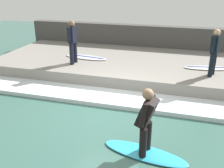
{
  "coord_description": "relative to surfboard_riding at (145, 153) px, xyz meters",
  "views": [
    {
      "loc": [
        -6.31,
        -1.95,
        3.54
      ],
      "look_at": [
        0.41,
        0.0,
        0.7
      ],
      "focal_mm": 42.0,
      "sensor_mm": 36.0,
      "label": 1
    }
  ],
  "objects": [
    {
      "name": "surfer_riding",
      "position": [
        -0.0,
        0.0,
        0.85
      ],
      "size": [
        0.55,
        0.47,
        1.48
      ],
      "color": "black",
      "rests_on": "surfboard_riding"
    },
    {
      "name": "ground_plane",
      "position": [
        1.62,
        1.32,
        -0.03
      ],
      "size": [
        28.0,
        28.0,
        0.0
      ],
      "primitive_type": "plane",
      "color": "#386056"
    },
    {
      "name": "surfer_waiting_far",
      "position": [
        4.14,
        -1.51,
        1.35
      ],
      "size": [
        0.5,
        0.33,
        1.54
      ],
      "color": "black",
      "rests_on": "concrete_ledge"
    },
    {
      "name": "surfboard_waiting_far",
      "position": [
        4.84,
        -1.42,
        0.51
      ],
      "size": [
        0.78,
        1.67,
        0.07
      ],
      "color": "white",
      "rests_on": "concrete_ledge"
    },
    {
      "name": "wave_foam_crest",
      "position": [
        2.43,
        1.32,
        0.03
      ],
      "size": [
        1.16,
        10.45,
        0.13
      ],
      "primitive_type": "cube",
      "color": "silver",
      "rests_on": "ground_plane"
    },
    {
      "name": "surfer_waiting_near",
      "position": [
        4.11,
        3.44,
        1.38
      ],
      "size": [
        0.54,
        0.25,
        1.6
      ],
      "color": "black",
      "rests_on": "concrete_ledge"
    },
    {
      "name": "concrete_ledge",
      "position": [
        5.21,
        1.32,
        0.22
      ],
      "size": [
        4.4,
        11.0,
        0.51
      ],
      "primitive_type": "cube",
      "color": "gray",
      "rests_on": "ground_plane"
    },
    {
      "name": "surfboard_waiting_near",
      "position": [
        4.9,
        3.27,
        0.51
      ],
      "size": [
        0.78,
        1.87,
        0.07
      ],
      "color": "silver",
      "rests_on": "concrete_ledge"
    },
    {
      "name": "back_wall",
      "position": [
        7.66,
        1.32,
        0.71
      ],
      "size": [
        0.5,
        11.56,
        1.48
      ],
      "primitive_type": "cube",
      "color": "#474442",
      "rests_on": "ground_plane"
    },
    {
      "name": "surfboard_riding",
      "position": [
        0.0,
        0.0,
        0.0
      ],
      "size": [
        0.88,
        1.95,
        0.06
      ],
      "color": "#2DADD1",
      "rests_on": "ground_plane"
    }
  ]
}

